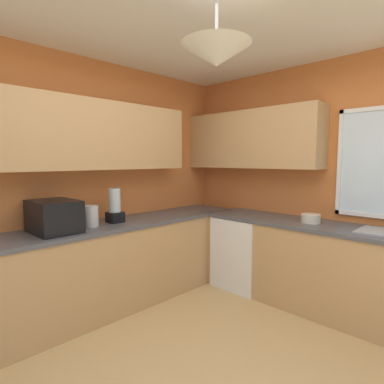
{
  "coord_description": "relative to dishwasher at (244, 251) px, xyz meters",
  "views": [
    {
      "loc": [
        1.32,
        -1.56,
        1.55
      ],
      "look_at": [
        -0.74,
        0.54,
        1.25
      ],
      "focal_mm": 29.56,
      "sensor_mm": 36.0,
      "label": 1
    }
  ],
  "objects": [
    {
      "name": "counter_run_left",
      "position": [
        -0.66,
        -1.6,
        0.02
      ],
      "size": [
        0.65,
        3.62,
        0.9
      ],
      "color": "tan",
      "rests_on": "ground_plane"
    },
    {
      "name": "kettle",
      "position": [
        -0.64,
        -1.68,
        0.58
      ],
      "size": [
        0.14,
        0.14,
        0.21
      ],
      "primitive_type": "cylinder",
      "color": "#B7B7BC",
      "rests_on": "counter_run_left"
    },
    {
      "name": "blender_appliance",
      "position": [
        -0.66,
        -1.4,
        0.63
      ],
      "size": [
        0.15,
        0.15,
        0.36
      ],
      "color": "black",
      "rests_on": "counter_run_left"
    },
    {
      "name": "room_shell",
      "position": [
        0.09,
        -1.03,
        1.43
      ],
      "size": [
        3.83,
        4.01,
        2.68
      ],
      "color": "#D17238",
      "rests_on": "ground_plane"
    },
    {
      "name": "dishwasher",
      "position": [
        0.0,
        0.0,
        0.0
      ],
      "size": [
        0.6,
        0.6,
        0.85
      ],
      "primitive_type": "cube",
      "color": "white",
      "rests_on": "ground_plane"
    },
    {
      "name": "microwave",
      "position": [
        -0.66,
        -2.03,
        0.62
      ],
      "size": [
        0.48,
        0.36,
        0.29
      ],
      "primitive_type": "cube",
      "color": "black",
      "rests_on": "counter_run_left"
    },
    {
      "name": "bowl",
      "position": [
        0.81,
        0.03,
        0.52
      ],
      "size": [
        0.19,
        0.19,
        0.09
      ],
      "primitive_type": "cylinder",
      "color": "beige",
      "rests_on": "counter_run_back"
    },
    {
      "name": "counter_run_back",
      "position": [
        1.1,
        0.03,
        0.02
      ],
      "size": [
        2.92,
        0.65,
        0.9
      ],
      "color": "tan",
      "rests_on": "ground_plane"
    }
  ]
}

